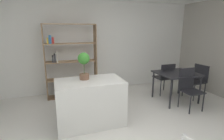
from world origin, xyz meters
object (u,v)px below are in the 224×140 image
potted_plant_on_island (84,63)px  open_bookshelf (68,62)px  kitchen_island (90,102)px  dining_chair_near (189,85)px  dining_chair_far (165,76)px  dining_chair_window_side (197,78)px  dining_table (176,76)px

potted_plant_on_island → open_bookshelf: size_ratio=0.26×
kitchen_island → dining_chair_near: dining_chair_near is taller
dining_chair_far → dining_chair_window_side: bearing=146.1°
open_bookshelf → dining_table: (2.59, -1.21, -0.30)m
potted_plant_on_island → dining_chair_window_side: bearing=5.2°
open_bookshelf → dining_chair_near: bearing=-32.6°
kitchen_island → dining_chair_window_side: 3.08m
dining_chair_near → dining_chair_far: 0.91m
dining_table → dining_chair_near: dining_chair_near is taller
dining_chair_window_side → open_bookshelf: bearing=-115.0°
open_bookshelf → dining_table: size_ratio=2.00×
dining_chair_near → dining_chair_far: (0.00, 0.91, -0.00)m
potted_plant_on_island → dining_chair_window_side: 3.21m
potted_plant_on_island → open_bookshelf: open_bookshelf is taller
open_bookshelf → dining_chair_far: (2.60, -0.75, -0.42)m
dining_chair_window_side → kitchen_island: bearing=-87.7°
dining_table → open_bookshelf: bearing=155.0°
open_bookshelf → dining_table: bearing=-25.0°
kitchen_island → dining_chair_far: dining_chair_far is taller
kitchen_island → dining_table: size_ratio=1.30×
open_bookshelf → dining_chair_window_side: (3.31, -1.20, -0.43)m
dining_chair_near → dining_chair_far: dining_chair_near is taller
dining_chair_window_side → dining_table: bearing=-94.4°
open_bookshelf → dining_chair_near: open_bookshelf is taller
potted_plant_on_island → dining_chair_near: potted_plant_on_island is taller
dining_table → dining_chair_near: bearing=-90.0°
dining_chair_window_side → dining_chair_near: bearing=-62.2°
kitchen_island → dining_chair_window_side: (3.05, 0.40, 0.09)m
kitchen_island → dining_table: (2.34, 0.39, 0.23)m
kitchen_island → dining_table: bearing=9.4°
dining_chair_far → dining_table: bearing=88.3°
kitchen_island → dining_chair_near: (2.34, -0.06, 0.11)m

